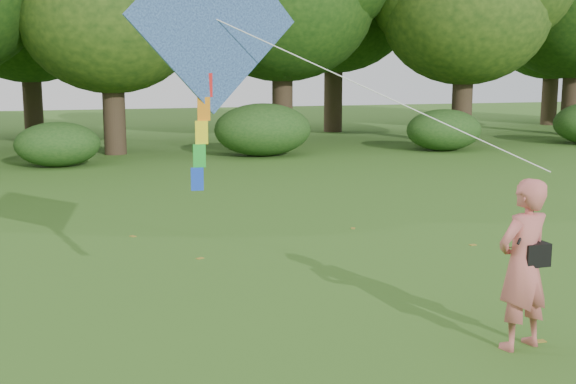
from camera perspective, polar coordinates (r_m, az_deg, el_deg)
name	(u,v)px	position (r m, az deg, el deg)	size (l,w,h in m)	color
ground	(432,346)	(8.51, 11.33, -11.84)	(100.00, 100.00, 0.00)	#265114
man_kite_flyer	(523,265)	(8.42, 18.07, -5.47)	(0.70, 0.46, 1.93)	#C05F5A
crossbody_bag	(534,253)	(8.43, 18.88, -4.60)	(0.43, 0.20, 0.74)	black
flying_kite	(215,24)	(8.06, -5.82, 13.08)	(4.41, 1.67, 2.92)	#2663A7
tree_line	(197,6)	(30.40, -7.17, 14.41)	(54.70, 15.30, 9.48)	#3A2D1E
shrub_band	(159,136)	(24.81, -10.15, 4.41)	(39.15, 3.22, 1.88)	#264919
fallen_leaves	(397,301)	(9.95, 8.58, -8.52)	(8.49, 9.01, 0.01)	olive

